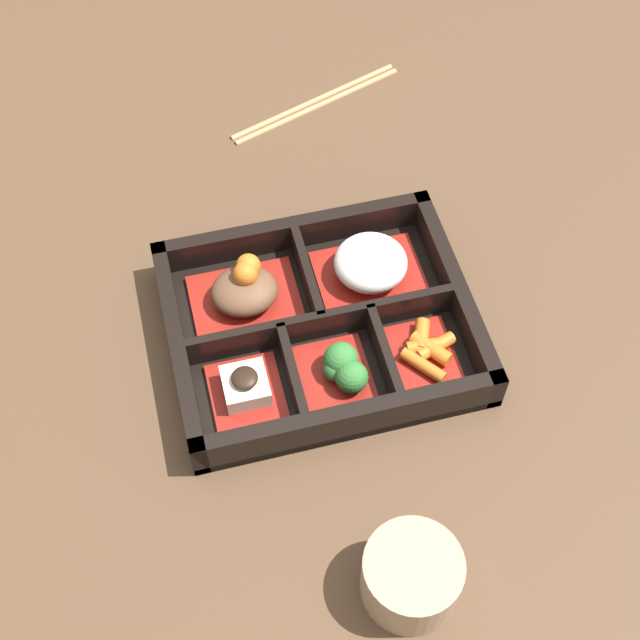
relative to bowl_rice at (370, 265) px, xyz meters
name	(u,v)px	position (x,y,z in m)	size (l,w,h in m)	color
ground_plane	(320,335)	(-0.06, -0.05, -0.03)	(3.00, 3.00, 0.00)	#4C3523
bento_base	(320,332)	(-0.06, -0.05, -0.03)	(0.28, 0.23, 0.01)	black
bento_rim	(321,324)	(-0.06, -0.05, -0.01)	(0.28, 0.23, 0.04)	black
bowl_stew	(245,291)	(-0.12, 0.00, 0.00)	(0.10, 0.08, 0.05)	maroon
bowl_rice	(370,265)	(0.00, 0.00, 0.00)	(0.10, 0.08, 0.04)	maroon
bowl_tofu	(246,388)	(-0.14, -0.10, -0.01)	(0.06, 0.07, 0.03)	maroon
bowl_greens	(342,369)	(-0.05, -0.10, 0.00)	(0.06, 0.07, 0.04)	maroon
bowl_carrots	(426,351)	(0.02, -0.10, -0.01)	(0.06, 0.07, 0.02)	maroon
tea_cup	(411,576)	(-0.05, -0.29, 0.00)	(0.08, 0.08, 0.05)	gray
chopsticks	(316,102)	(0.01, 0.26, -0.03)	(0.21, 0.09, 0.01)	#A87F51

